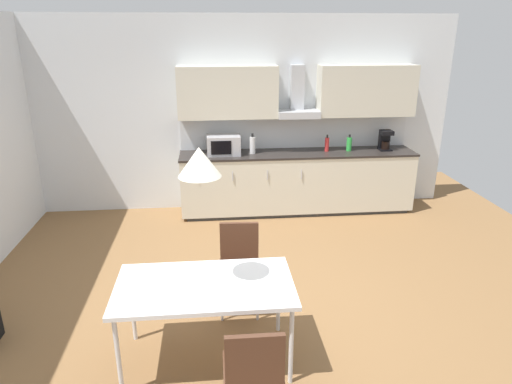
{
  "coord_description": "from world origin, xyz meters",
  "views": [
    {
      "loc": [
        -0.26,
        -3.96,
        2.64
      ],
      "look_at": [
        0.2,
        0.62,
        1.0
      ],
      "focal_mm": 32.0,
      "sensor_mm": 36.0,
      "label": 1
    }
  ],
  "objects_px": {
    "chair_near_right": "(254,369)",
    "dining_table": "(205,289)",
    "bottle_white": "(253,145)",
    "pendant_lamp": "(199,162)",
    "microwave": "(224,145)",
    "coffee_maker": "(385,140)",
    "bottle_green": "(349,144)",
    "bottle_red": "(327,144)",
    "chair_far_right": "(239,258)"
  },
  "relations": [
    {
      "from": "bottle_white",
      "to": "pendant_lamp",
      "type": "xyz_separation_m",
      "value": [
        -0.69,
        -3.29,
        0.69
      ]
    },
    {
      "from": "bottle_white",
      "to": "chair_far_right",
      "type": "relative_size",
      "value": 0.34
    },
    {
      "from": "chair_near_right",
      "to": "chair_far_right",
      "type": "bearing_deg",
      "value": 89.76
    },
    {
      "from": "bottle_green",
      "to": "dining_table",
      "type": "xyz_separation_m",
      "value": [
        -2.14,
        -3.3,
        -0.35
      ]
    },
    {
      "from": "chair_far_right",
      "to": "pendant_lamp",
      "type": "xyz_separation_m",
      "value": [
        -0.33,
        -0.78,
        1.21
      ]
    },
    {
      "from": "chair_near_right",
      "to": "pendant_lamp",
      "type": "height_order",
      "value": "pendant_lamp"
    },
    {
      "from": "coffee_maker",
      "to": "dining_table",
      "type": "distance_m",
      "value": 4.29
    },
    {
      "from": "coffee_maker",
      "to": "chair_near_right",
      "type": "relative_size",
      "value": 0.34
    },
    {
      "from": "bottle_red",
      "to": "dining_table",
      "type": "relative_size",
      "value": 0.18
    },
    {
      "from": "coffee_maker",
      "to": "chair_far_right",
      "type": "xyz_separation_m",
      "value": [
        -2.37,
        -2.53,
        -0.54
      ]
    },
    {
      "from": "bottle_green",
      "to": "bottle_red",
      "type": "xyz_separation_m",
      "value": [
        -0.34,
        0.0,
        0.0
      ]
    },
    {
      "from": "dining_table",
      "to": "microwave",
      "type": "bearing_deg",
      "value": 85.4
    },
    {
      "from": "dining_table",
      "to": "pendant_lamp",
      "type": "bearing_deg",
      "value": 0.0
    },
    {
      "from": "chair_near_right",
      "to": "dining_table",
      "type": "bearing_deg",
      "value": 112.37
    },
    {
      "from": "dining_table",
      "to": "pendant_lamp",
      "type": "xyz_separation_m",
      "value": [
        0.0,
        0.0,
        1.06
      ]
    },
    {
      "from": "bottle_green",
      "to": "chair_far_right",
      "type": "xyz_separation_m",
      "value": [
        -1.82,
        -2.53,
        -0.5
      ]
    },
    {
      "from": "bottle_green",
      "to": "chair_near_right",
      "type": "bearing_deg",
      "value": -114.1
    },
    {
      "from": "bottle_green",
      "to": "chair_far_right",
      "type": "bearing_deg",
      "value": -125.74
    },
    {
      "from": "bottle_green",
      "to": "chair_far_right",
      "type": "distance_m",
      "value": 3.15
    },
    {
      "from": "chair_near_right",
      "to": "pendant_lamp",
      "type": "bearing_deg",
      "value": 112.37
    },
    {
      "from": "chair_near_right",
      "to": "coffee_maker",
      "type": "bearing_deg",
      "value": 59.78
    },
    {
      "from": "microwave",
      "to": "coffee_maker",
      "type": "relative_size",
      "value": 1.6
    },
    {
      "from": "chair_near_right",
      "to": "chair_far_right",
      "type": "xyz_separation_m",
      "value": [
        0.01,
        1.55,
        0.0
      ]
    },
    {
      "from": "coffee_maker",
      "to": "bottle_red",
      "type": "distance_m",
      "value": 0.89
    },
    {
      "from": "microwave",
      "to": "bottle_green",
      "type": "relative_size",
      "value": 1.95
    },
    {
      "from": "bottle_red",
      "to": "chair_near_right",
      "type": "height_order",
      "value": "bottle_red"
    },
    {
      "from": "bottle_green",
      "to": "pendant_lamp",
      "type": "xyz_separation_m",
      "value": [
        -2.14,
        -3.3,
        0.71
      ]
    },
    {
      "from": "coffee_maker",
      "to": "microwave",
      "type": "bearing_deg",
      "value": -179.38
    },
    {
      "from": "bottle_white",
      "to": "chair_far_right",
      "type": "bearing_deg",
      "value": -98.19
    },
    {
      "from": "bottle_red",
      "to": "dining_table",
      "type": "bearing_deg",
      "value": -118.64
    },
    {
      "from": "dining_table",
      "to": "chair_far_right",
      "type": "relative_size",
      "value": 1.64
    },
    {
      "from": "dining_table",
      "to": "chair_near_right",
      "type": "height_order",
      "value": "chair_near_right"
    },
    {
      "from": "chair_far_right",
      "to": "dining_table",
      "type": "bearing_deg",
      "value": -112.77
    },
    {
      "from": "dining_table",
      "to": "bottle_white",
      "type": "bearing_deg",
      "value": 78.19
    },
    {
      "from": "pendant_lamp",
      "to": "chair_near_right",
      "type": "bearing_deg",
      "value": -67.63
    },
    {
      "from": "bottle_white",
      "to": "chair_near_right",
      "type": "bearing_deg",
      "value": -95.17
    },
    {
      "from": "bottle_white",
      "to": "bottle_green",
      "type": "bearing_deg",
      "value": 0.6
    },
    {
      "from": "chair_near_right",
      "to": "pendant_lamp",
      "type": "relative_size",
      "value": 2.72
    },
    {
      "from": "microwave",
      "to": "bottle_white",
      "type": "bearing_deg",
      "value": 0.82
    },
    {
      "from": "coffee_maker",
      "to": "chair_far_right",
      "type": "distance_m",
      "value": 3.51
    },
    {
      "from": "chair_near_right",
      "to": "chair_far_right",
      "type": "height_order",
      "value": "same"
    },
    {
      "from": "microwave",
      "to": "bottle_red",
      "type": "xyz_separation_m",
      "value": [
        1.54,
        0.03,
        -0.03
      ]
    },
    {
      "from": "bottle_red",
      "to": "coffee_maker",
      "type": "bearing_deg",
      "value": 0.03
    },
    {
      "from": "microwave",
      "to": "bottle_green",
      "type": "xyz_separation_m",
      "value": [
        1.88,
        0.02,
        -0.03
      ]
    },
    {
      "from": "coffee_maker",
      "to": "bottle_green",
      "type": "relative_size",
      "value": 1.22
    },
    {
      "from": "chair_near_right",
      "to": "bottle_red",
      "type": "bearing_deg",
      "value": 70.0
    },
    {
      "from": "bottle_red",
      "to": "pendant_lamp",
      "type": "distance_m",
      "value": 3.83
    },
    {
      "from": "pendant_lamp",
      "to": "bottle_white",
      "type": "bearing_deg",
      "value": 78.19
    },
    {
      "from": "coffee_maker",
      "to": "bottle_white",
      "type": "relative_size",
      "value": 1.01
    },
    {
      "from": "microwave",
      "to": "coffee_maker",
      "type": "height_order",
      "value": "coffee_maker"
    }
  ]
}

